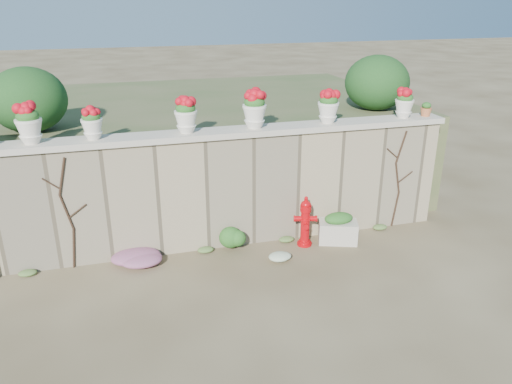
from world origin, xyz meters
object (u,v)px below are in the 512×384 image
object	(u,v)px
fire_hydrant	(305,221)
urn_pot_0	(29,124)
terracotta_pot	(426,110)
planter_box	(338,229)

from	to	relation	value
fire_hydrant	urn_pot_0	size ratio (longest dim) A/B	1.53
urn_pot_0	terracotta_pot	xyz separation A→B (m)	(6.85, 0.00, -0.19)
urn_pot_0	terracotta_pot	world-z (taller)	urn_pot_0
fire_hydrant	urn_pot_0	xyz separation A→B (m)	(-4.33, 0.50, 1.93)
planter_box	urn_pot_0	size ratio (longest dim) A/B	1.27
planter_box	urn_pot_0	bearing A→B (deg)	-166.74
planter_box	terracotta_pot	size ratio (longest dim) A/B	3.12
fire_hydrant	urn_pot_0	bearing A→B (deg)	-171.02
fire_hydrant	planter_box	bearing A→B (deg)	11.41
planter_box	terracotta_pot	distance (m)	2.78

